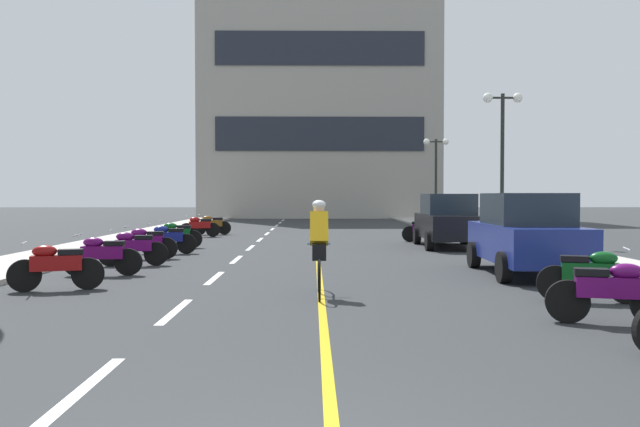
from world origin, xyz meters
The scene contains 33 objects.
ground_plane centered at (0.00, 21.00, 0.00)m, with size 140.00×140.00×0.00m, color #2D3033.
curb_left centered at (-7.20, 24.00, 0.06)m, with size 2.40×72.00×0.12m, color #B7B2A8.
curb_right centered at (7.20, 24.00, 0.06)m, with size 2.40×72.00×0.12m, color #B7B2A8.
lane_dash_0 centered at (-2.00, 2.00, 0.00)m, with size 0.14×2.20×0.01m, color silver.
lane_dash_1 centered at (-2.00, 6.00, 0.00)m, with size 0.14×2.20×0.01m, color silver.
lane_dash_2 centered at (-2.00, 10.00, 0.00)m, with size 0.14×2.20×0.01m, color silver.
lane_dash_3 centered at (-2.00, 14.00, 0.00)m, with size 0.14×2.20×0.01m, color silver.
lane_dash_4 centered at (-2.00, 18.00, 0.00)m, with size 0.14×2.20×0.01m, color silver.
lane_dash_5 centered at (-2.00, 22.00, 0.00)m, with size 0.14×2.20×0.01m, color silver.
lane_dash_6 centered at (-2.00, 26.00, 0.00)m, with size 0.14×2.20×0.01m, color silver.
lane_dash_7 centered at (-2.00, 30.00, 0.00)m, with size 0.14×2.20×0.01m, color silver.
lane_dash_8 centered at (-2.00, 34.00, 0.00)m, with size 0.14×2.20×0.01m, color silver.
lane_dash_9 centered at (-2.00, 38.00, 0.00)m, with size 0.14×2.20×0.01m, color silver.
lane_dash_10 centered at (-2.00, 42.00, 0.00)m, with size 0.14×2.20×0.01m, color silver.
lane_dash_11 centered at (-2.00, 46.00, 0.00)m, with size 0.14×2.20×0.01m, color silver.
centre_line_yellow centered at (0.25, 24.00, 0.00)m, with size 0.12×66.00×0.01m, color gold.
office_building centered at (0.64, 49.10, 10.60)m, with size 18.60×8.32×21.21m.
street_lamp_mid centered at (7.07, 19.98, 4.04)m, with size 1.46×0.36×5.40m.
street_lamp_far centered at (7.17, 33.43, 3.72)m, with size 1.46×0.36×4.89m.
parked_car_near centered at (4.85, 10.51, 0.92)m, with size 2.02×4.25×1.82m.
parked_car_mid centered at (4.70, 18.17, 0.92)m, with size 1.99×4.23×1.82m.
motorcycle_1 centered at (4.19, 4.88, 0.47)m, with size 1.67×0.71×0.92m.
motorcycle_2 centered at (4.71, 6.75, 0.47)m, with size 1.66×0.73×0.92m.
motorcycle_3 centered at (-4.67, 8.17, 0.47)m, with size 1.66×0.74×0.92m.
motorcycle_4 centered at (-4.52, 10.39, 0.47)m, with size 1.70×0.60×0.92m.
motorcycle_5 centered at (-4.40, 12.38, 0.47)m, with size 1.69×0.61×0.92m.
motorcycle_6 centered at (-4.52, 14.14, 0.47)m, with size 1.70×0.60×0.92m.
motorcycle_7 centered at (-4.28, 15.74, 0.47)m, with size 1.70×0.60×0.92m.
motorcycle_8 centered at (-4.46, 17.87, 0.47)m, with size 1.70×0.60×0.92m.
motorcycle_9 centered at (4.35, 20.70, 0.47)m, with size 1.69×0.61×0.92m.
motorcycle_10 centered at (-4.69, 23.65, 0.47)m, with size 1.69×0.61×0.92m.
motorcycle_11 centered at (-4.42, 25.22, 0.47)m, with size 1.67×0.69×0.92m.
cyclist_rider centered at (0.21, 7.49, 0.89)m, with size 0.42×1.77×1.71m.
Camera 1 is at (0.10, -3.96, 1.78)m, focal length 36.67 mm.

